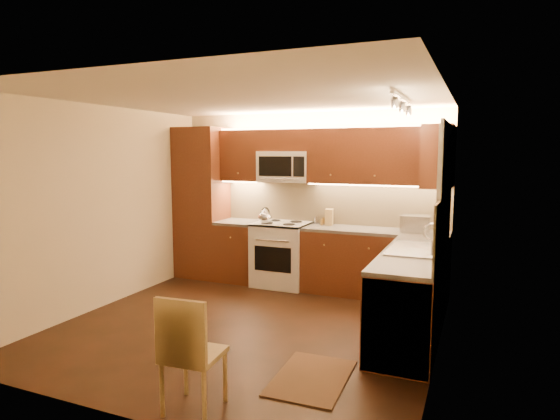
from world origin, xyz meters
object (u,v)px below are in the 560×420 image
at_px(dining_chair, 194,351).
at_px(soap_bottle, 442,232).
at_px(toaster_oven, 416,224).
at_px(stove, 282,254).
at_px(sink, 415,243).
at_px(knife_block, 329,217).
at_px(microwave, 285,167).
at_px(kettle, 265,215).

bearing_deg(dining_chair, soap_bottle, 59.07).
bearing_deg(dining_chair, toaster_oven, 66.86).
distance_m(stove, soap_bottle, 2.31).
relative_size(toaster_oven, dining_chair, 0.40).
xyz_separation_m(stove, toaster_oven, (1.86, 0.04, 0.55)).
height_order(sink, toaster_oven, toaster_oven).
xyz_separation_m(sink, soap_bottle, (0.22, 0.79, 0.01)).
distance_m(stove, knife_block, 0.88).
distance_m(stove, sink, 2.35).
distance_m(microwave, toaster_oven, 2.00).
bearing_deg(stove, microwave, 90.00).
bearing_deg(toaster_oven, kettle, -176.09).
height_order(microwave, sink, microwave).
distance_m(soap_bottle, dining_chair, 3.44).
height_order(knife_block, soap_bottle, knife_block).
distance_m(sink, knife_block, 1.87).
bearing_deg(dining_chair, kettle, 101.05).
xyz_separation_m(sink, dining_chair, (-1.29, -2.25, -0.52)).
bearing_deg(toaster_oven, sink, -85.67).
height_order(stove, knife_block, knife_block).
distance_m(sink, kettle, 2.37).
relative_size(kettle, dining_chair, 0.26).
distance_m(stove, dining_chair, 3.45).
bearing_deg(dining_chair, knife_block, 86.39).
relative_size(knife_block, dining_chair, 0.25).
xyz_separation_m(microwave, kettle, (-0.18, -0.32, -0.68)).
bearing_deg(kettle, microwave, 85.08).
distance_m(kettle, toaster_oven, 2.05).
bearing_deg(microwave, dining_chair, -78.61).
height_order(stove, soap_bottle, soap_bottle).
bearing_deg(sink, soap_bottle, 74.35).
relative_size(stove, sink, 1.07).
relative_size(kettle, knife_block, 1.04).
bearing_deg(sink, knife_block, 135.89).
xyz_separation_m(microwave, sink, (2.00, -1.26, -0.74)).
relative_size(stove, knife_block, 4.04).
xyz_separation_m(sink, knife_block, (-1.35, 1.30, 0.04)).
relative_size(toaster_oven, knife_block, 1.59).
xyz_separation_m(kettle, toaster_oven, (2.04, 0.23, -0.03)).
xyz_separation_m(stove, kettle, (-0.18, -0.19, 0.58)).
xyz_separation_m(sink, kettle, (-2.18, 0.94, 0.06)).
bearing_deg(kettle, sink, 0.62).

